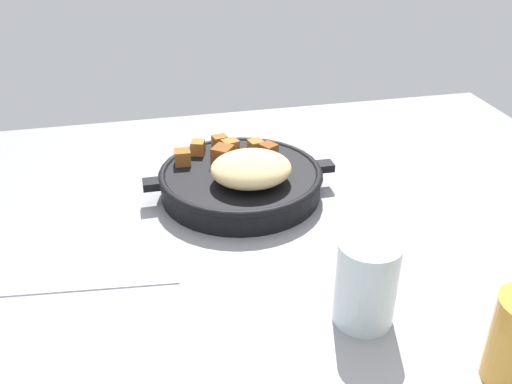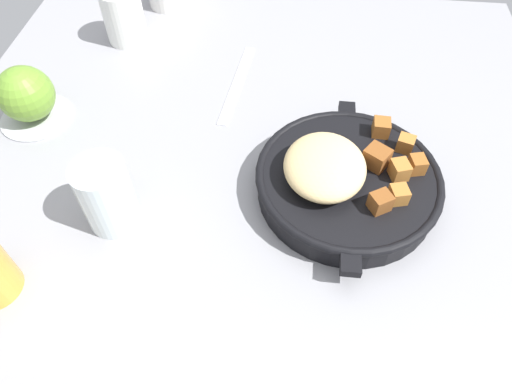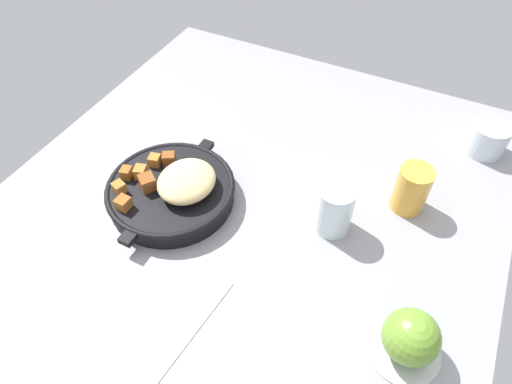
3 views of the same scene
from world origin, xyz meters
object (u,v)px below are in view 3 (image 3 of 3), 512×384
object	(u,v)px
red_apple	(411,337)
juice_glass_amber	(412,189)
water_glass_short	(488,138)
butter_knife	(191,331)
water_glass_tall	(334,209)
cast_iron_skillet	(173,189)

from	to	relation	value
red_apple	juice_glass_amber	world-z (taller)	juice_glass_amber
water_glass_short	juice_glass_amber	distance (cm)	25.38
butter_knife	water_glass_tall	bearing A→B (deg)	163.08
red_apple	butter_knife	bearing A→B (deg)	-69.01
cast_iron_skillet	red_apple	size ratio (longest dim) A/B	3.46
red_apple	water_glass_tall	size ratio (longest dim) A/B	0.85
water_glass_short	juice_glass_amber	size ratio (longest dim) A/B	0.86
cast_iron_skillet	juice_glass_amber	size ratio (longest dim) A/B	3.09
red_apple	water_glass_short	xyz separation A→B (cm)	(-51.66, 3.99, -1.39)
cast_iron_skillet	red_apple	distance (cm)	48.70
water_glass_tall	red_apple	bearing A→B (deg)	45.62
juice_glass_amber	water_glass_short	bearing A→B (deg)	154.66
red_apple	juice_glass_amber	size ratio (longest dim) A/B	0.89
red_apple	butter_knife	size ratio (longest dim) A/B	0.40
water_glass_tall	cast_iron_skillet	bearing A→B (deg)	-75.80
cast_iron_skillet	water_glass_tall	world-z (taller)	water_glass_tall
juice_glass_amber	butter_knife	bearing A→B (deg)	-30.07
water_glass_tall	water_glass_short	xyz separation A→B (cm)	(-34.05, 21.98, -1.56)
cast_iron_skillet	water_glass_tall	distance (cm)	30.61
red_apple	water_glass_tall	distance (cm)	25.18
water_glass_tall	juice_glass_amber	bearing A→B (deg)	135.03
butter_knife	juice_glass_amber	world-z (taller)	juice_glass_amber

